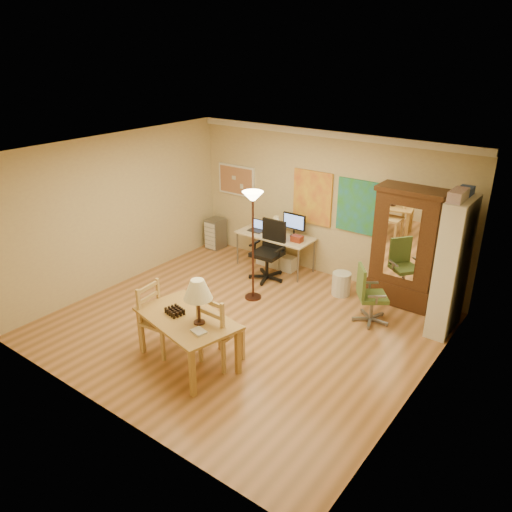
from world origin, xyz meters
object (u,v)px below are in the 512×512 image
Objects in this scene: dining_table at (190,310)px; office_chair_green at (369,307)px; armoire at (405,255)px; computer_desk at (277,248)px; bookshelf at (452,267)px; office_chair_black at (268,264)px.

dining_table reaches higher than office_chair_green.
armoire is at bearing 80.90° from office_chair_green.
dining_table is 1.04× the size of computer_desk.
computer_desk is (-0.90, 3.35, -0.43)m from dining_table.
bookshelf is at bearing -26.99° from armoire.
office_chair_green is (1.44, 2.51, -0.59)m from dining_table.
office_chair_green is (2.20, -0.34, -0.04)m from office_chair_black.
office_chair_black is (0.14, -0.50, -0.12)m from computer_desk.
office_chair_green is at bearing -8.75° from office_chair_black.
bookshelf is at bearing 2.57° from office_chair_black.
computer_desk is at bearing -178.06° from armoire.
bookshelf is (0.86, -0.44, 0.17)m from armoire.
dining_table is at bearing -75.01° from office_chair_black.
armoire is 0.96× the size of bookshelf.
armoire is (0.15, 0.92, 0.62)m from office_chair_green.
dining_table is at bearing -129.29° from bookshelf.
office_chair_black is at bearing -166.02° from armoire.
computer_desk is at bearing 105.06° from dining_table.
bookshelf is at bearing 50.71° from dining_table.
office_chair_black is 2.23m from office_chair_green.
office_chair_black is at bearing 171.25° from office_chair_green.
dining_table is 1.43× the size of office_chair_black.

